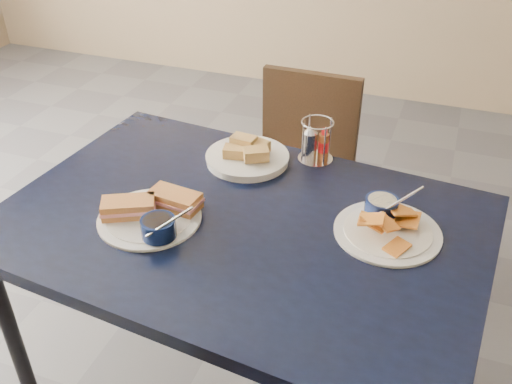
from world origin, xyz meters
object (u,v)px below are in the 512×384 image
(bread_basket, at_px, (248,156))
(plantain_plate, at_px, (386,222))
(dining_table, at_px, (241,237))
(condiment_caddy, at_px, (315,143))
(sandwich_plate, at_px, (152,213))
(chair_far, at_px, (301,164))

(bread_basket, bearing_deg, plantain_plate, -23.14)
(dining_table, relative_size, condiment_caddy, 10.03)
(bread_basket, bearing_deg, dining_table, -72.79)
(sandwich_plate, bearing_deg, chair_far, 78.55)
(bread_basket, bearing_deg, chair_far, 84.52)
(sandwich_plate, relative_size, condiment_caddy, 2.24)
(chair_far, relative_size, plantain_plate, 2.99)
(sandwich_plate, height_order, bread_basket, sandwich_plate)
(bread_basket, xyz_separation_m, condiment_caddy, (0.19, 0.09, 0.04))
(sandwich_plate, relative_size, plantain_plate, 1.09)
(plantain_plate, bearing_deg, bread_basket, 156.86)
(chair_far, relative_size, condiment_caddy, 6.13)
(dining_table, height_order, condiment_caddy, condiment_caddy)
(condiment_caddy, bearing_deg, chair_far, 109.98)
(dining_table, bearing_deg, chair_far, 93.24)
(condiment_caddy, bearing_deg, bread_basket, -155.76)
(sandwich_plate, xyz_separation_m, condiment_caddy, (0.32, 0.46, 0.03))
(dining_table, height_order, chair_far, chair_far)
(dining_table, height_order, bread_basket, bread_basket)
(dining_table, height_order, plantain_plate, plantain_plate)
(plantain_plate, bearing_deg, chair_far, 121.38)
(plantain_plate, relative_size, condiment_caddy, 2.05)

